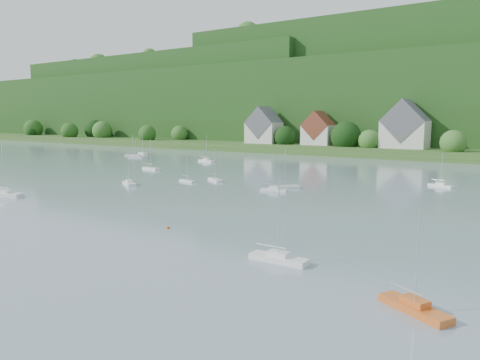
# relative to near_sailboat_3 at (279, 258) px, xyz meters

# --- Properties ---
(far_shore_strip) EXTENTS (600.00, 60.00, 3.00)m
(far_shore_strip) POSITION_rel_near_sailboat_3_xyz_m (-29.37, 148.79, 1.06)
(far_shore_strip) COLOR #325520
(far_shore_strip) RESTS_ON ground
(forested_ridge) EXTENTS (620.00, 181.22, 69.89)m
(forested_ridge) POSITION_rel_near_sailboat_3_xyz_m (-28.97, 217.36, 22.45)
(forested_ridge) COLOR #193E13
(forested_ridge) RESTS_ON ground
(village_building_0) EXTENTS (14.00, 10.40, 16.00)m
(village_building_0) POSITION_rel_near_sailboat_3_xyz_m (-84.37, 135.79, 9.07)
(village_building_0) COLOR beige
(village_building_0) RESTS_ON far_shore_strip
(village_building_1) EXTENTS (12.00, 9.36, 14.00)m
(village_building_1) POSITION_rel_near_sailboat_3_xyz_m (-59.37, 137.79, 8.31)
(village_building_1) COLOR beige
(village_building_1) RESTS_ON far_shore_strip
(village_building_2) EXTENTS (16.00, 11.44, 18.00)m
(village_building_2) POSITION_rel_near_sailboat_3_xyz_m (-24.37, 136.79, 9.83)
(village_building_2) COLOR beige
(village_building_2) RESTS_ON far_shore_strip
(near_sailboat_3) EXTENTS (6.08, 1.74, 8.19)m
(near_sailboat_3) POSITION_rel_near_sailboat_3_xyz_m (0.00, 0.00, 0.00)
(near_sailboat_3) COLOR white
(near_sailboat_3) RESTS_ON ground
(near_sailboat_5) EXTENTS (5.87, 4.24, 7.84)m
(near_sailboat_5) POSITION_rel_near_sailboat_3_xyz_m (14.25, -4.85, -0.01)
(near_sailboat_5) COLOR #D35F21
(near_sailboat_5) RESTS_ON ground
(near_sailboat_6) EXTENTS (7.31, 3.85, 9.50)m
(near_sailboat_6) POSITION_rel_near_sailboat_3_xyz_m (-60.20, 5.67, 0.04)
(near_sailboat_6) COLOR white
(near_sailboat_6) RESTS_ON ground
(mooring_buoy_2) EXTENTS (0.42, 0.42, 0.42)m
(mooring_buoy_2) POSITION_rel_near_sailboat_3_xyz_m (12.83, -3.16, -0.44)
(mooring_buoy_2) COLOR #EB4B00
(mooring_buoy_2) RESTS_ON ground
(mooring_buoy_3) EXTENTS (0.40, 0.40, 0.40)m
(mooring_buoy_3) POSITION_rel_near_sailboat_3_xyz_m (-18.78, 4.20, -0.44)
(mooring_buoy_3) COLOR #EB4B00
(mooring_buoy_3) RESTS_ON ground
(far_sailboat_cluster) EXTENTS (177.82, 67.31, 8.71)m
(far_sailboat_cluster) POSITION_rel_near_sailboat_3_xyz_m (-28.24, 63.39, -0.07)
(far_sailboat_cluster) COLOR white
(far_sailboat_cluster) RESTS_ON ground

